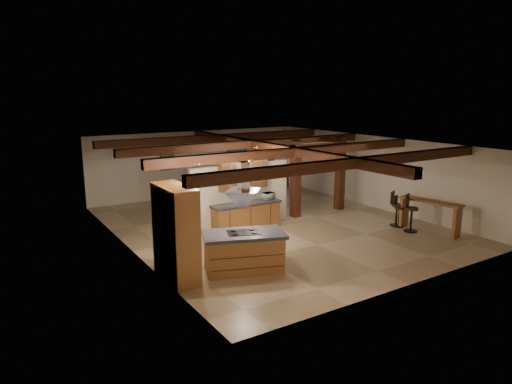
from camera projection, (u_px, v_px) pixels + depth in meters
ground at (272, 225)px, 16.12m from camera, size 12.00×12.00×0.00m
room_walls at (272, 176)px, 15.73m from camera, size 12.00×12.00×12.00m
ceiling_beams at (273, 148)px, 15.52m from camera, size 10.00×12.00×0.28m
timber_posts at (319, 168)px, 17.45m from camera, size 2.50×0.30×2.90m
partition_wall at (240, 196)px, 15.77m from camera, size 3.80×0.18×2.20m
pantry_cabinet at (176, 233)px, 11.28m from camera, size 0.67×1.60×2.40m
back_counter at (246, 216)px, 15.58m from camera, size 2.50×0.66×0.94m
upper_display_cabinet at (243, 175)px, 15.45m from camera, size 1.80×0.36×0.95m
range_hood at (244, 205)px, 11.69m from camera, size 1.10×1.10×1.40m
back_windows at (251, 157)px, 22.15m from camera, size 2.70×0.07×1.70m
framed_art at (167, 160)px, 19.87m from camera, size 0.65×0.05×0.85m
recessed_cans at (236, 157)px, 12.58m from camera, size 3.16×2.46×0.03m
kitchen_island at (244, 251)px, 11.96m from camera, size 2.38×1.79×1.06m
dining_table at (247, 198)px, 18.82m from camera, size 2.15×1.65×0.67m
sofa at (247, 184)px, 21.71m from camera, size 2.33×1.53×0.63m
microwave at (268, 196)px, 15.93m from camera, size 0.49×0.39×0.24m
bar_counter at (430, 211)px, 15.23m from camera, size 0.89×2.12×1.08m
side_table at (283, 182)px, 22.53m from camera, size 0.41×0.41×0.50m
table_lamp at (283, 172)px, 22.42m from camera, size 0.28×0.28×0.34m
bar_stool_a at (410, 213)px, 15.30m from camera, size 0.47×0.49×1.27m
bar_stool_b at (398, 211)px, 15.88m from camera, size 0.40×0.41×1.08m
bar_stool_c at (396, 209)px, 15.96m from camera, size 0.46×0.47×1.22m
dining_chairs at (247, 192)px, 18.77m from camera, size 2.10×2.10×1.17m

